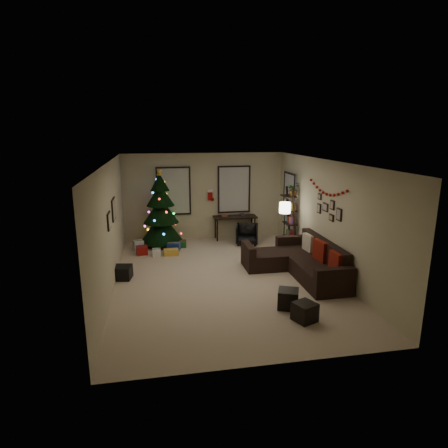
{
  "coord_description": "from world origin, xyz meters",
  "views": [
    {
      "loc": [
        -1.53,
        -8.26,
        3.36
      ],
      "look_at": [
        0.1,
        0.6,
        1.15
      ],
      "focal_mm": 30.54,
      "sensor_mm": 36.0,
      "label": 1
    }
  ],
  "objects_px": {
    "sofa": "(300,262)",
    "desk": "(235,219)",
    "bookshelf": "(291,219)",
    "desk_chair": "(247,234)",
    "christmas_tree": "(161,213)"
  },
  "relations": [
    {
      "from": "desk",
      "to": "bookshelf",
      "type": "bearing_deg",
      "value": -43.6
    },
    {
      "from": "desk_chair",
      "to": "christmas_tree",
      "type": "bearing_deg",
      "value": -172.63
    },
    {
      "from": "christmas_tree",
      "to": "desk_chair",
      "type": "relative_size",
      "value": 3.84
    },
    {
      "from": "christmas_tree",
      "to": "desk",
      "type": "bearing_deg",
      "value": 6.9
    },
    {
      "from": "desk",
      "to": "bookshelf",
      "type": "xyz_separation_m",
      "value": [
        1.36,
        -1.3,
        0.23
      ]
    },
    {
      "from": "desk",
      "to": "desk_chair",
      "type": "xyz_separation_m",
      "value": [
        0.24,
        -0.65,
        -0.34
      ]
    },
    {
      "from": "sofa",
      "to": "desk",
      "type": "distance_m",
      "value": 3.41
    },
    {
      "from": "sofa",
      "to": "bookshelf",
      "type": "xyz_separation_m",
      "value": [
        0.45,
        1.97,
        0.59
      ]
    },
    {
      "from": "desk",
      "to": "desk_chair",
      "type": "height_order",
      "value": "desk"
    },
    {
      "from": "sofa",
      "to": "desk_chair",
      "type": "bearing_deg",
      "value": 104.41
    },
    {
      "from": "desk_chair",
      "to": "bookshelf",
      "type": "xyz_separation_m",
      "value": [
        1.13,
        -0.65,
        0.57
      ]
    },
    {
      "from": "desk",
      "to": "desk_chair",
      "type": "bearing_deg",
      "value": -69.98
    },
    {
      "from": "bookshelf",
      "to": "sofa",
      "type": "bearing_deg",
      "value": -103.0
    },
    {
      "from": "christmas_tree",
      "to": "desk",
      "type": "height_order",
      "value": "christmas_tree"
    },
    {
      "from": "sofa",
      "to": "desk",
      "type": "bearing_deg",
      "value": 105.55
    }
  ]
}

